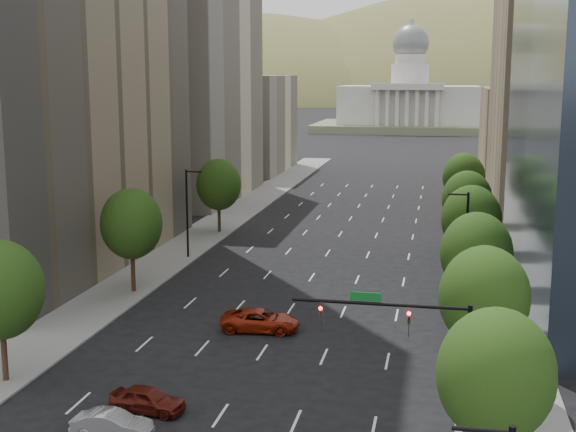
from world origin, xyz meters
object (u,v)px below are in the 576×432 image
Objects in this scene: car_silver at (112,424)px; traffic_signal at (419,337)px; car_maroon at (148,399)px; car_red_far at (260,320)px; capitol at (409,104)px.

traffic_signal is at bearing -77.65° from car_silver.
car_maroon is at bearing -178.73° from traffic_signal.
traffic_signal is 18.98m from car_red_far.
car_red_far is at bearing -12.07° from car_silver.
car_red_far is (2.92, 14.64, 0.07)m from car_maroon.
car_maroon is 3.29m from car_silver.
capitol is 10.58× the size of car_red_far.
traffic_signal is at bearing -82.14° from car_maroon.
car_silver is 18.21m from car_red_far.
car_red_far is (-1.13, -205.39, -7.79)m from capitol.
car_maroon is (-14.57, -0.32, -4.45)m from traffic_signal.
capitol reaches higher than car_maroon.
traffic_signal is 219.99m from capitol.
car_red_far reaches higher than car_silver.
car_maroon is 14.93m from car_red_far.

